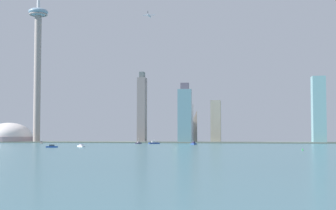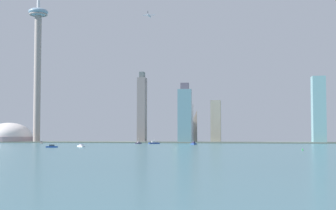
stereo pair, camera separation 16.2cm
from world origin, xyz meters
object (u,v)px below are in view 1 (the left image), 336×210
Objects in this scene: skyscraper_4 at (185,115)px; stadium_dome at (9,137)px; boat_3 at (194,144)px; channel_buoy_0 at (303,149)px; boat_7 at (154,143)px; boat_4 at (81,146)px; airplane at (149,16)px; skyscraper_1 at (216,121)px; skyscraper_5 at (177,119)px; observation_tower at (38,48)px; boat_0 at (41,143)px; skyscraper_2 at (142,109)px; skyscraper_0 at (193,102)px; boat_2 at (139,143)px; boat_1 at (52,146)px; skyscraper_6 at (186,123)px; skyscraper_3 at (319,110)px.

stadium_dome is at bearing 176.10° from skyscraper_4.
channel_buoy_0 is at bearing 1.03° from boat_3.
skyscraper_4 reaches higher than boat_7.
airplane reaches higher than boat_4.
skyscraper_1 is 0.82× the size of skyscraper_5.
stadium_dome is (-64.83, 19.22, -172.84)m from observation_tower.
boat_0 is at bearing -139.32° from skyscraper_5.
skyscraper_4 is 413.80m from channel_buoy_0.
airplane is at bearing -61.06° from skyscraper_2.
airplane is (-72.08, -109.15, 154.66)m from skyscraper_0.
skyscraper_4 is (287.51, -4.80, -131.29)m from observation_tower.
boat_4 is (-33.75, -215.26, 0.07)m from boat_2.
channel_buoy_0 is at bearing -66.59° from skyscraper_4.
skyscraper_0 is 51.51m from skyscraper_5.
boat_0 is 505.76m from channel_buoy_0.
skyscraper_0 is 202.56m from airplane.
boat_7 is at bearing -158.60° from airplane.
skyscraper_5 is (55.62, 91.41, -16.27)m from skyscraper_2.
skyscraper_2 is (-91.50, -74.02, -16.33)m from skyscraper_0.
observation_tower is 3.92× the size of stadium_dome.
boat_4 is at bearing -57.78° from observation_tower.
stadium_dome is at bearing -75.82° from boat_2.
airplane is at bearing -158.96° from boat_2.
boat_3 is at bearing -85.03° from skyscraper_0.
skyscraper_1 reaches higher than stadium_dome.
boat_1 is 380.23m from airplane.
boat_2 is 238.62m from airplane.
skyscraper_5 is (-27.84, 108.79, -4.29)m from skyscraper_4.
skyscraper_1 is 1.10× the size of skyscraper_6.
stadium_dome reaches higher than boat_2.
boat_0 is at bearing -128.96° from boat_3.
stadium_dome is 293.21m from boat_2.
skyscraper_6 is at bearing 92.89° from skyscraper_4.
boat_0 is (-242.00, -121.65, -35.23)m from skyscraper_6.
stadium_dome is at bearing 85.11° from airplane.
skyscraper_6 reaches higher than boat_1.
stadium_dome reaches higher than boat_3.
skyscraper_6 is at bearing -118.73° from boat_1.
skyscraper_0 is 13.50× the size of boat_4.
skyscraper_3 is 490.54m from boat_1.
skyscraper_5 is (259.67, 103.99, -135.58)m from observation_tower.
boat_7 reaches higher than boat_1.
skyscraper_6 is 5.93× the size of boat_4.
skyscraper_3 is 9.61× the size of boat_4.
airplane is at bearing -123.44° from skyscraper_0.
boat_1 is 40.45m from boat_4.
boat_7 is (-16.17, -187.99, -45.74)m from skyscraper_5.
skyscraper_3 reaches higher than channel_buoy_0.
skyscraper_1 is at bearing -126.17° from boat_1.
boat_7 is (92.66, 229.83, 0.36)m from boat_1.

